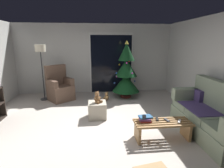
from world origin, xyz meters
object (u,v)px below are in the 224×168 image
(coffee_table, at_px, (162,127))
(christmas_tree, at_px, (126,73))
(teddy_bear_chestnut, at_px, (97,98))
(floor_lamp, at_px, (41,54))
(remote_graphite, at_px, (167,120))
(cell_phone, at_px, (144,116))
(book_stack, at_px, (145,119))
(remote_black, at_px, (157,119))
(couch, at_px, (212,116))
(remote_white, at_px, (179,121))
(armchair, at_px, (60,88))
(ottoman, at_px, (97,110))
(teddy_bear_honey_by_tree, at_px, (106,97))

(coffee_table, bearing_deg, christmas_tree, 94.79)
(christmas_tree, xyz_separation_m, teddy_bear_chestnut, (-1.00, -1.58, -0.33))
(floor_lamp, bearing_deg, christmas_tree, -0.85)
(remote_graphite, distance_m, cell_phone, 0.46)
(coffee_table, distance_m, book_stack, 0.38)
(remote_black, xyz_separation_m, remote_graphite, (0.17, -0.07, 0.00))
(couch, bearing_deg, cell_phone, -178.79)
(remote_white, xyz_separation_m, teddy_bear_chestnut, (-1.54, 1.17, 0.14))
(couch, distance_m, coffee_table, 1.07)
(couch, distance_m, remote_black, 1.13)
(armchair, height_order, floor_lamp, floor_lamp)
(couch, bearing_deg, book_stack, -179.45)
(book_stack, bearing_deg, remote_black, 9.46)
(remote_black, relative_size, cell_phone, 1.08)
(couch, relative_size, christmas_tree, 1.02)
(remote_white, relative_size, ottoman, 0.35)
(coffee_table, xyz_separation_m, teddy_bear_chestnut, (-1.23, 1.13, 0.27))
(remote_graphite, height_order, cell_phone, cell_phone)
(couch, bearing_deg, coffee_table, -176.32)
(armchair, bearing_deg, couch, -36.84)
(cell_phone, xyz_separation_m, teddy_bear_chestnut, (-0.87, 1.09, 0.05))
(book_stack, relative_size, armchair, 0.24)
(cell_phone, bearing_deg, floor_lamp, 148.93)
(floor_lamp, bearing_deg, couch, -33.84)
(remote_black, xyz_separation_m, cell_phone, (-0.28, -0.06, 0.10))
(armchair, bearing_deg, floor_lamp, 172.06)
(remote_black, height_order, teddy_bear_chestnut, teddy_bear_chestnut)
(couch, xyz_separation_m, floor_lamp, (-4.00, 2.68, 1.11))
(remote_graphite, xyz_separation_m, cell_phone, (-0.45, 0.01, 0.10))
(armchair, bearing_deg, teddy_bear_chestnut, -52.32)
(teddy_bear_chestnut, bearing_deg, ottoman, 137.50)
(remote_white, xyz_separation_m, ottoman, (-1.55, 1.18, -0.18))
(cell_phone, relative_size, teddy_bear_honey_by_tree, 0.50)
(remote_white, xyz_separation_m, armchair, (-2.74, 2.72, 0.02))
(couch, xyz_separation_m, ottoman, (-2.29, 1.07, -0.20))
(book_stack, bearing_deg, christmas_tree, 87.65)
(remote_graphite, height_order, book_stack, book_stack)
(cell_phone, relative_size, teddy_bear_chestnut, 0.50)
(ottoman, relative_size, teddy_bear_chestnut, 1.54)
(remote_graphite, xyz_separation_m, teddy_bear_chestnut, (-1.32, 1.10, 0.14))
(remote_black, height_order, teddy_bear_honey_by_tree, remote_black)
(remote_graphite, height_order, christmas_tree, christmas_tree)
(couch, height_order, christmas_tree, christmas_tree)
(remote_black, relative_size, ottoman, 0.35)
(ottoman, height_order, teddy_bear_honey_by_tree, ottoman)
(christmas_tree, bearing_deg, remote_graphite, -83.17)
(coffee_table, xyz_separation_m, remote_black, (-0.08, 0.10, 0.13))
(christmas_tree, xyz_separation_m, armchair, (-2.20, -0.03, -0.45))
(coffee_table, distance_m, christmas_tree, 2.79)
(coffee_table, distance_m, armchair, 3.62)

